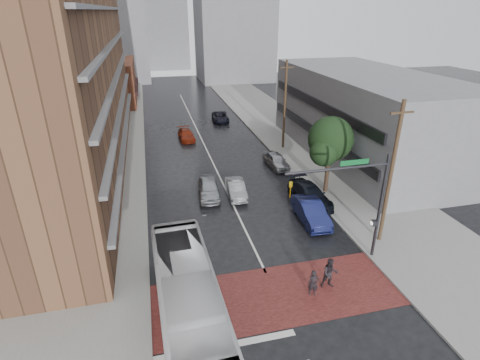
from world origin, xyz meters
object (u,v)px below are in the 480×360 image
pedestrian_b (330,273)px  pedestrian_a (313,283)px  suv_travel (220,117)px  car_parked_near (311,212)px  car_travel_b (236,189)px  car_parked_mid (310,195)px  car_travel_a (209,188)px  car_parked_far (276,160)px  transit_bus (189,306)px  car_travel_c (186,135)px

pedestrian_b → pedestrian_a: bearing=-151.2°
suv_travel → car_parked_near: size_ratio=0.99×
pedestrian_b → car_travel_b: bearing=112.0°
car_parked_mid → car_travel_a: bearing=153.1°
pedestrian_a → car_travel_b: pedestrian_a is taller
car_travel_b → car_parked_mid: bearing=-22.0°
car_travel_a → car_parked_far: size_ratio=1.07×
pedestrian_b → suv_travel: size_ratio=0.40×
car_travel_a → car_parked_mid: 8.64m
car_parked_near → car_parked_far: bearing=87.6°
transit_bus → car_parked_far: size_ratio=2.88×
suv_travel → car_travel_c: bearing=-123.6°
pedestrian_a → pedestrian_b: bearing=33.6°
suv_travel → car_parked_far: 18.54m
pedestrian_a → suv_travel: size_ratio=0.34×
car_travel_b → car_parked_near: car_parked_near is taller
pedestrian_a → car_travel_c: pedestrian_a is taller
pedestrian_b → car_parked_mid: 10.49m
pedestrian_a → car_travel_c: (-3.86, 29.83, -0.19)m
car_parked_near → car_travel_c: bearing=110.2°
car_travel_c → car_parked_near: size_ratio=0.88×
suv_travel → car_parked_far: (2.26, -18.40, 0.05)m
car_parked_near → car_parked_far: 11.07m
car_travel_a → car_parked_near: bearing=-34.9°
car_travel_c → car_parked_far: car_parked_far is taller
car_travel_a → car_parked_mid: bearing=-16.1°
car_travel_b → suv_travel: (3.27, 23.90, -0.01)m
car_travel_b → car_travel_c: size_ratio=0.96×
pedestrian_a → car_parked_far: 19.15m
transit_bus → pedestrian_b: size_ratio=6.33×
car_travel_c → suv_travel: suv_travel is taller
car_parked_mid → car_parked_far: car_parked_mid is taller
transit_bus → car_travel_c: size_ratio=2.84×
car_travel_c → car_travel_b: bearing=-84.7°
pedestrian_b → car_parked_near: (1.99, 7.27, -0.16)m
car_parked_mid → car_parked_far: bearing=86.5°
car_parked_mid → car_parked_far: (-0.14, 8.27, -0.06)m
car_travel_a → car_travel_c: bearing=96.9°
suv_travel → car_parked_near: 29.46m
car_travel_b → pedestrian_a: bearing=-79.9°
car_parked_mid → car_parked_near: bearing=-116.3°
suv_travel → car_parked_mid: size_ratio=0.89×
pedestrian_a → car_travel_a: (-3.69, 13.71, -0.04)m
pedestrian_b → car_travel_a: size_ratio=0.43×
car_parked_near → car_travel_b: bearing=132.1°
pedestrian_a → car_parked_near: size_ratio=0.33×
car_travel_c → suv_travel: size_ratio=0.89×
suv_travel → car_parked_far: size_ratio=1.13×
suv_travel → car_parked_mid: (2.40, -26.68, 0.11)m
car_travel_a → car_parked_near: 9.16m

